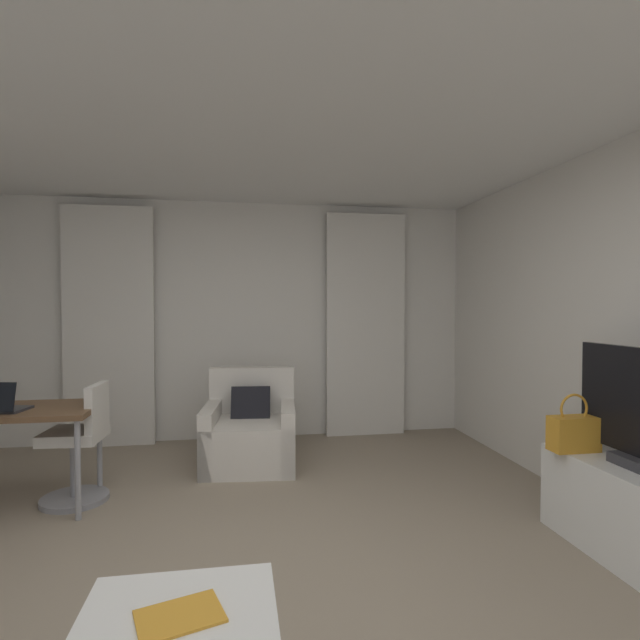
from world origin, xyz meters
The scene contains 10 objects.
ground_plane centered at (0.00, 0.00, 0.00)m, with size 12.00×12.00×0.00m, color gray.
wall_window centered at (0.00, 3.03, 1.30)m, with size 5.12×0.06×2.60m.
ceiling centered at (0.00, 0.00, 2.63)m, with size 5.12×6.12×0.06m, color white.
curtain_left_panel centered at (-1.38, 2.90, 1.25)m, with size 0.90×0.06×2.50m.
curtain_right_panel centered at (1.38, 2.90, 1.25)m, with size 0.90×0.06×2.50m.
armchair centered at (0.05, 2.04, 0.29)m, with size 0.89×0.88×0.86m.
desk centered at (-1.72, 1.33, 0.67)m, with size 1.26×0.64×0.73m.
desk_chair centered at (-1.23, 1.40, 0.39)m, with size 0.48×0.48×0.88m.
magazine_open centered at (-0.25, -0.80, 0.42)m, with size 0.33×0.28×0.01m.
handbag_primary centered at (2.06, 0.31, 0.66)m, with size 0.30×0.14×0.37m.
Camera 1 is at (-0.05, -2.48, 1.47)m, focal length 27.51 mm.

